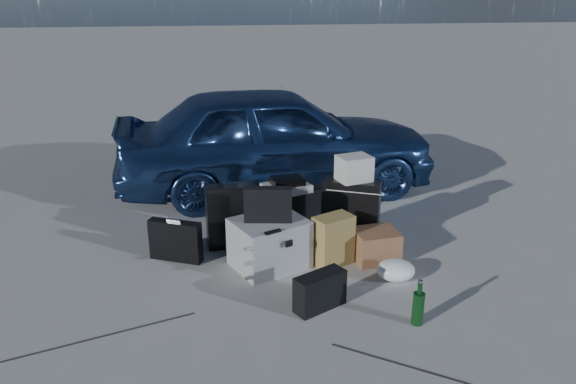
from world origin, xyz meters
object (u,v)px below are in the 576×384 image
(duffel_bag, at_px, (287,208))
(green_bottle, at_px, (419,303))
(cardboard_box, at_px, (376,245))
(suitcase_left, at_px, (232,216))
(car, at_px, (276,138))
(briefcase, at_px, (176,241))
(suitcase_right, at_px, (351,213))
(pelican_case, at_px, (269,243))

(duffel_bag, distance_m, green_bottle, 1.95)
(duffel_bag, bearing_deg, cardboard_box, -80.25)
(duffel_bag, bearing_deg, suitcase_left, -172.69)
(car, relative_size, duffel_bag, 5.02)
(briefcase, bearing_deg, suitcase_left, 47.85)
(suitcase_right, xyz_separation_m, green_bottle, (0.15, -1.34, -0.14))
(pelican_case, bearing_deg, car, 57.22)
(suitcase_right, bearing_deg, pelican_case, -133.20)
(suitcase_right, distance_m, duffel_bag, 0.72)
(pelican_case, bearing_deg, briefcase, 139.86)
(car, distance_m, green_bottle, 3.00)
(car, distance_m, cardboard_box, 2.06)
(suitcase_left, xyz_separation_m, suitcase_right, (1.07, -0.11, 0.01))
(pelican_case, height_order, green_bottle, pelican_case)
(briefcase, xyz_separation_m, green_bottle, (1.71, -1.24, -0.01))
(briefcase, height_order, suitcase_right, suitcase_right)
(car, relative_size, green_bottle, 10.81)
(duffel_bag, height_order, cardboard_box, duffel_bag)
(briefcase, height_order, suitcase_left, suitcase_left)
(pelican_case, bearing_deg, cardboard_box, -25.46)
(briefcase, height_order, cardboard_box, briefcase)
(car, xyz_separation_m, duffel_bag, (-0.03, -1.06, -0.43))
(duffel_bag, bearing_deg, car, 61.11)
(briefcase, bearing_deg, pelican_case, 8.42)
(briefcase, bearing_deg, suitcase_right, 28.26)
(briefcase, xyz_separation_m, duffel_bag, (1.05, 0.60, -0.00))
(pelican_case, xyz_separation_m, briefcase, (-0.78, 0.23, -0.03))
(pelican_case, height_order, suitcase_right, suitcase_right)
(briefcase, relative_size, duffel_bag, 0.65)
(car, xyz_separation_m, green_bottle, (0.63, -2.90, -0.44))
(pelican_case, bearing_deg, green_bottle, -71.57)
(suitcase_left, xyz_separation_m, cardboard_box, (1.20, -0.46, -0.16))
(car, height_order, cardboard_box, car)
(cardboard_box, bearing_deg, car, 108.01)
(car, relative_size, cardboard_box, 9.90)
(suitcase_left, height_order, suitcase_right, suitcase_right)
(pelican_case, height_order, suitcase_left, suitcase_left)
(suitcase_right, relative_size, green_bottle, 1.86)
(pelican_case, relative_size, briefcase, 1.24)
(briefcase, distance_m, suitcase_left, 0.55)
(briefcase, distance_m, duffel_bag, 1.21)
(briefcase, distance_m, green_bottle, 2.11)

